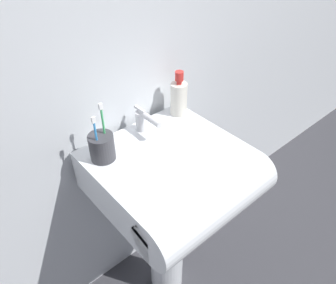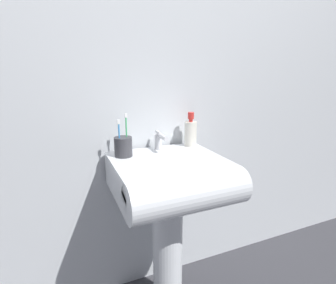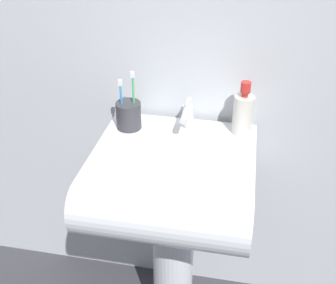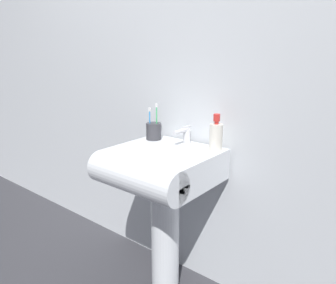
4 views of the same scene
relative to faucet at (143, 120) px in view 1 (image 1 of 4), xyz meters
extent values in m
plane|color=#38383D|center=(-0.02, -0.14, -0.87)|extent=(6.00, 6.00, 0.00)
cube|color=silver|center=(-0.02, 0.11, 0.33)|extent=(5.00, 0.05, 2.40)
cylinder|color=white|center=(-0.02, -0.14, -0.54)|extent=(0.15, 0.15, 0.66)
cube|color=white|center=(-0.02, -0.14, -0.13)|extent=(0.50, 0.42, 0.16)
cylinder|color=white|center=(-0.02, -0.36, -0.13)|extent=(0.50, 0.16, 0.16)
cylinder|color=silver|center=(0.00, 0.02, -0.01)|extent=(0.04, 0.04, 0.08)
cylinder|color=silver|center=(0.00, -0.04, 0.02)|extent=(0.02, 0.11, 0.02)
cube|color=silver|center=(0.00, 0.02, 0.04)|extent=(0.01, 0.06, 0.01)
cylinder|color=#38383D|center=(-0.19, -0.03, -0.01)|extent=(0.08, 0.08, 0.09)
cylinder|color=#338CD8|center=(-0.21, -0.04, 0.03)|extent=(0.01, 0.01, 0.14)
cube|color=white|center=(-0.21, -0.04, 0.11)|extent=(0.01, 0.01, 0.02)
cylinder|color=#3FB266|center=(-0.17, -0.03, 0.05)|extent=(0.01, 0.01, 0.17)
cube|color=white|center=(-0.17, -0.03, 0.14)|extent=(0.01, 0.01, 0.02)
cylinder|color=silver|center=(0.18, 0.01, 0.01)|extent=(0.06, 0.06, 0.13)
cylinder|color=red|center=(0.18, 0.01, 0.09)|extent=(0.02, 0.02, 0.01)
cylinder|color=red|center=(0.18, 0.01, 0.11)|extent=(0.03, 0.03, 0.03)
camera|label=1|loc=(-0.57, -0.79, 0.66)|focal=35.00mm
camera|label=2|loc=(-0.46, -1.19, 0.33)|focal=28.00mm
camera|label=3|loc=(0.17, -1.21, 0.66)|focal=45.00mm
camera|label=4|loc=(0.97, -1.34, 0.42)|focal=35.00mm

